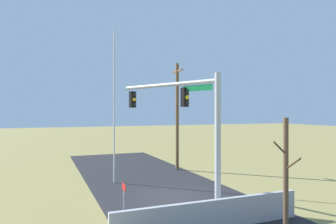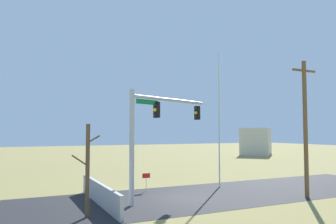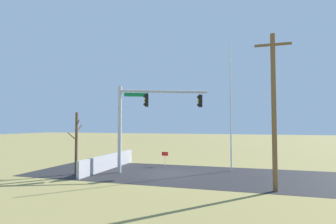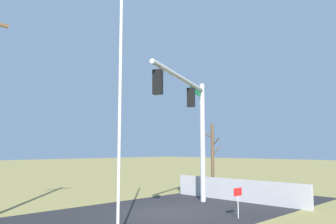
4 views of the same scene
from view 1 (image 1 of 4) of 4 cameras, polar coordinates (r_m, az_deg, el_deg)
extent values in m
plane|color=olive|center=(17.53, 0.85, -15.35)|extent=(160.00, 160.00, 0.00)
cube|color=#232326|center=(21.16, -3.47, -12.63)|extent=(28.00, 8.00, 0.01)
cube|color=#B7B5AD|center=(14.09, 11.40, -19.25)|extent=(6.00, 6.00, 0.01)
cube|color=#A8A8AD|center=(12.94, 8.18, -18.29)|extent=(0.20, 8.20, 1.18)
cylinder|color=#B2B5BA|center=(14.21, 9.17, -5.79)|extent=(0.28, 0.28, 6.43)
cylinder|color=#B2B5BA|center=(16.37, -0.40, 5.03)|extent=(6.22, 2.81, 0.20)
cube|color=#0F7238|center=(14.91, 5.41, 4.43)|extent=(1.67, 0.74, 0.28)
cube|color=black|center=(15.40, 3.11, 2.73)|extent=(0.36, 0.43, 0.96)
sphere|color=black|center=(15.32, 3.53, 3.87)|extent=(0.22, 0.22, 0.22)
sphere|color=yellow|center=(15.30, 3.53, 2.75)|extent=(0.22, 0.22, 0.22)
sphere|color=black|center=(15.29, 3.53, 1.62)|extent=(0.22, 0.22, 0.22)
cube|color=black|center=(18.42, -6.56, 2.30)|extent=(0.36, 0.43, 0.96)
sphere|color=black|center=(18.31, -6.27, 3.25)|extent=(0.22, 0.22, 0.22)
sphere|color=yellow|center=(18.30, -6.27, 2.32)|extent=(0.22, 0.22, 0.22)
sphere|color=black|center=(18.29, -6.27, 1.38)|extent=(0.22, 0.22, 0.22)
cylinder|color=silver|center=(20.44, -9.93, 1.02)|extent=(0.10, 0.10, 10.00)
cylinder|color=brown|center=(24.64, 1.72, -0.87)|extent=(0.26, 0.26, 8.50)
cube|color=brown|center=(24.85, 1.72, 7.58)|extent=(1.90, 0.12, 0.12)
cylinder|color=brown|center=(13.05, 20.93, -10.75)|extent=(0.20, 0.20, 4.43)
cylinder|color=brown|center=(12.70, 22.08, -8.86)|extent=(0.78, 0.07, 0.57)
cylinder|color=brown|center=(13.16, 20.86, -4.10)|extent=(0.54, 0.47, 0.39)
cylinder|color=brown|center=(12.72, 19.93, -6.25)|extent=(0.12, 0.61, 0.55)
cylinder|color=silver|center=(15.48, -8.16, -15.72)|extent=(0.04, 0.04, 0.90)
cube|color=red|center=(15.33, -8.16, -13.53)|extent=(0.56, 0.02, 0.32)
camera|label=2|loc=(25.32, 54.17, -1.35)|focal=35.00mm
camera|label=3|loc=(32.78, 27.91, -1.85)|focal=28.13mm
camera|label=4|loc=(26.76, -31.25, -3.90)|focal=35.61mm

